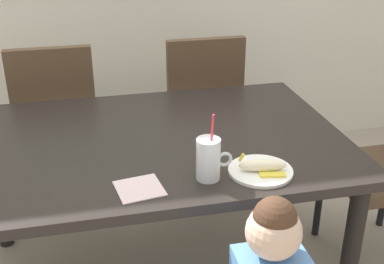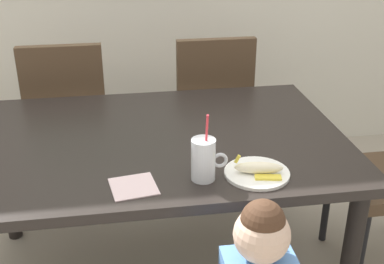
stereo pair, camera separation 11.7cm
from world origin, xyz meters
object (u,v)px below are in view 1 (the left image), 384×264
at_px(dining_table, 150,157).
at_px(dining_chair_right, 200,105).
at_px(paper_napkin, 139,188).
at_px(peeled_banana, 263,166).
at_px(milk_cup, 209,161).
at_px(dining_chair_left, 57,118).
at_px(snack_plate, 260,171).

height_order(dining_table, dining_chair_right, dining_chair_right).
xyz_separation_m(dining_chair_right, paper_napkin, (-0.49, -1.14, 0.20)).
bearing_deg(peeled_banana, milk_cup, 176.32).
relative_size(dining_table, dining_chair_right, 1.64).
distance_m(dining_table, milk_cup, 0.42).
xyz_separation_m(milk_cup, peeled_banana, (0.19, -0.01, -0.04)).
bearing_deg(dining_chair_right, paper_napkin, 66.82).
height_order(dining_chair_right, peeled_banana, dining_chair_right).
distance_m(dining_chair_left, snack_plate, 1.36).
bearing_deg(peeled_banana, dining_table, 133.04).
xyz_separation_m(dining_table, dining_chair_left, (-0.40, 0.76, -0.11)).
bearing_deg(dining_table, dining_chair_left, 117.70).
bearing_deg(dining_chair_right, milk_cup, 77.63).
relative_size(dining_table, snack_plate, 6.84).
distance_m(dining_chair_right, milk_cup, 1.18).
relative_size(dining_chair_right, milk_cup, 3.82).
relative_size(milk_cup, paper_napkin, 1.67).
bearing_deg(dining_chair_left, dining_chair_right, -179.76).
bearing_deg(peeled_banana, dining_chair_left, 123.38).
bearing_deg(dining_chair_left, dining_table, 117.70).
height_order(dining_chair_right, paper_napkin, dining_chair_right).
distance_m(snack_plate, peeled_banana, 0.03).
distance_m(snack_plate, paper_napkin, 0.43).
relative_size(milk_cup, peeled_banana, 1.43).
distance_m(dining_chair_left, paper_napkin, 1.20).
xyz_separation_m(dining_chair_left, milk_cup, (0.55, -1.12, 0.26)).
bearing_deg(dining_chair_left, paper_napkin, 105.23).
bearing_deg(peeled_banana, dining_chair_right, 87.38).
bearing_deg(milk_cup, dining_table, 113.01).
xyz_separation_m(snack_plate, peeled_banana, (0.00, -0.01, 0.03)).
xyz_separation_m(peeled_banana, paper_napkin, (-0.44, -0.01, -0.03)).
distance_m(dining_table, paper_napkin, 0.40).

